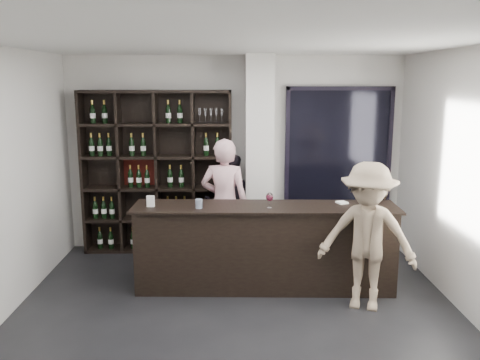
{
  "coord_description": "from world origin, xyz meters",
  "views": [
    {
      "loc": [
        -0.06,
        -4.83,
        2.55
      ],
      "look_at": [
        0.05,
        1.1,
        1.37
      ],
      "focal_mm": 38.0,
      "sensor_mm": 36.0,
      "label": 1
    }
  ],
  "objects_px": {
    "customer": "(367,237)",
    "wine_shelf": "(157,172)",
    "tasting_counter": "(265,247)",
    "taster_black": "(228,204)",
    "taster_pink": "(225,204)"
  },
  "relations": [
    {
      "from": "customer",
      "to": "wine_shelf",
      "type": "bearing_deg",
      "value": 162.58
    },
    {
      "from": "tasting_counter",
      "to": "taster_black",
      "type": "bearing_deg",
      "value": 110.92
    },
    {
      "from": "wine_shelf",
      "to": "taster_pink",
      "type": "xyz_separation_m",
      "value": [
        1.0,
        -0.72,
        -0.31
      ]
    },
    {
      "from": "tasting_counter",
      "to": "taster_pink",
      "type": "height_order",
      "value": "taster_pink"
    },
    {
      "from": "taster_black",
      "to": "tasting_counter",
      "type": "bearing_deg",
      "value": 112.35
    },
    {
      "from": "taster_pink",
      "to": "wine_shelf",
      "type": "bearing_deg",
      "value": -24.53
    },
    {
      "from": "taster_pink",
      "to": "taster_black",
      "type": "height_order",
      "value": "taster_pink"
    },
    {
      "from": "taster_pink",
      "to": "taster_black",
      "type": "bearing_deg",
      "value": -84.16
    },
    {
      "from": "tasting_counter",
      "to": "taster_black",
      "type": "relative_size",
      "value": 2.13
    },
    {
      "from": "wine_shelf",
      "to": "taster_pink",
      "type": "relative_size",
      "value": 1.35
    },
    {
      "from": "tasting_counter",
      "to": "customer",
      "type": "distance_m",
      "value": 1.27
    },
    {
      "from": "taster_pink",
      "to": "tasting_counter",
      "type": "bearing_deg",
      "value": 134.73
    },
    {
      "from": "taster_black",
      "to": "customer",
      "type": "bearing_deg",
      "value": 132.95
    },
    {
      "from": "taster_pink",
      "to": "taster_black",
      "type": "distance_m",
      "value": 0.57
    },
    {
      "from": "customer",
      "to": "taster_pink",
      "type": "bearing_deg",
      "value": 161.13
    }
  ]
}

